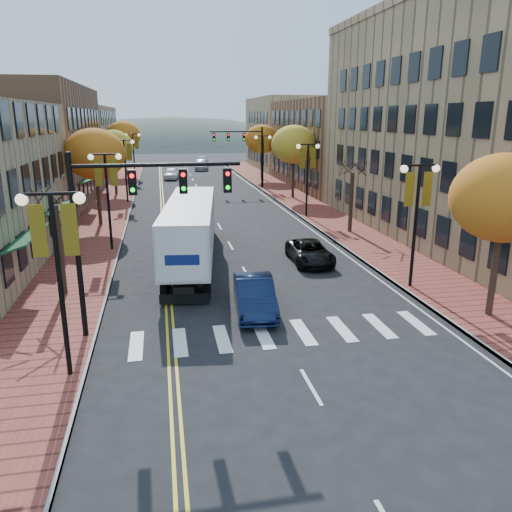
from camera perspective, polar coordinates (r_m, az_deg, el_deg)
ground at (r=17.95m, az=4.39°, el=-11.49°), size 200.00×200.00×0.00m
sidewalk_left at (r=48.78m, az=-16.29°, el=5.50°), size 4.00×85.00×0.15m
sidewalk_right at (r=50.35m, az=4.65°, el=6.38°), size 4.00×85.00×0.15m
building_left_mid at (r=52.98m, az=-25.22°, el=11.34°), size 12.00×24.00×11.00m
building_left_far at (r=77.50m, az=-20.76°, el=12.17°), size 12.00×26.00×9.50m
building_right_near at (r=38.80m, az=25.89°, el=13.17°), size 15.00×28.00×15.00m
building_right_mid at (r=61.83m, az=11.07°, el=12.46°), size 15.00×24.00×10.00m
building_right_far at (r=82.63m, az=5.32°, el=13.77°), size 15.00×20.00×11.00m
tree_left_a at (r=24.57m, az=-21.49°, el=0.60°), size 0.28×0.28×4.20m
tree_left_b at (r=39.75m, az=-17.94°, el=11.00°), size 4.48×4.48×7.21m
tree_left_c at (r=55.66m, az=-16.02°, el=11.88°), size 4.16×4.16×6.69m
tree_left_d at (r=73.57m, az=-14.91°, el=13.18°), size 4.61×4.61×7.42m
tree_right_a at (r=22.12m, az=26.48°, el=5.92°), size 4.16×4.16×6.69m
tree_right_b at (r=36.42m, az=10.81°, el=6.04°), size 0.28×0.28×4.20m
tree_right_c at (r=51.21m, az=4.33°, el=12.59°), size 4.48×4.48×7.21m
tree_right_d at (r=66.78m, az=0.67°, el=13.21°), size 4.35×4.35×7.00m
lamp_left_a at (r=16.17m, az=-21.85°, el=0.62°), size 1.96×0.36×6.05m
lamp_left_b at (r=31.77m, az=-16.69°, el=8.01°), size 1.96×0.36×6.05m
lamp_left_c at (r=49.63m, az=-14.77°, el=10.70°), size 1.96×0.36×6.05m
lamp_left_d at (r=67.56m, az=-13.85°, el=11.95°), size 1.96×0.36×6.05m
lamp_right_a at (r=24.73m, az=17.95°, el=5.88°), size 1.96×0.36×6.05m
lamp_right_b at (r=41.30m, az=5.91°, el=10.21°), size 1.96×0.36×6.05m
lamp_right_c at (r=58.71m, az=0.79°, el=11.90°), size 1.96×0.36×6.05m
traffic_mast_near at (r=18.69m, az=-14.29°, el=5.16°), size 6.10×0.35×7.00m
traffic_mast_far at (r=58.29m, az=-1.20°, el=12.49°), size 6.10×0.34×7.00m
semi_truck at (r=28.70m, az=-7.35°, el=3.47°), size 4.17×15.05×3.72m
navy_sedan at (r=21.52m, az=-0.18°, el=-4.48°), size 2.03×4.75×1.52m
black_suv at (r=28.88m, az=6.18°, el=0.46°), size 2.28×4.67×1.28m
car_far_white at (r=68.80m, az=-9.66°, el=9.28°), size 2.30×4.61×1.51m
car_far_silver at (r=79.99m, az=-6.27°, el=10.26°), size 2.68×5.23×1.45m
car_far_oncoming at (r=88.15m, az=-6.14°, el=10.77°), size 1.64×4.56×1.50m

